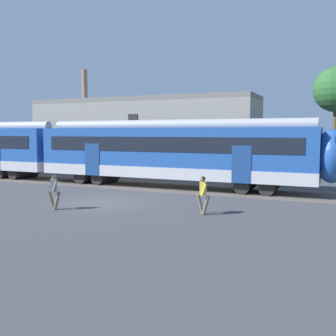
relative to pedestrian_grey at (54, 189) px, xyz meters
name	(u,v)px	position (x,y,z in m)	size (l,w,h in m)	color
ground_plane	(100,203)	(0.93, 2.31, -0.96)	(160.00, 160.00, 0.00)	#424247
track_bed	(37,179)	(-9.04, 8.89, -0.96)	(80.00, 4.40, 0.01)	#605951
pedestrian_grey	(54,189)	(0.00, 0.00, 0.00)	(0.71, 0.50, 1.67)	#6B6051
pedestrian_yellow	(203,192)	(6.57, 1.76, 0.00)	(0.68, 0.54, 1.67)	#6B6051
background_building	(142,136)	(-3.80, 16.02, 2.24)	(19.62, 5.00, 9.20)	gray
street_tree_right	(336,90)	(11.48, 17.17, 5.59)	(3.27, 3.27, 8.25)	brown
street_tree_left	(112,116)	(-8.97, 19.60, 4.15)	(3.56, 3.56, 6.92)	brown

